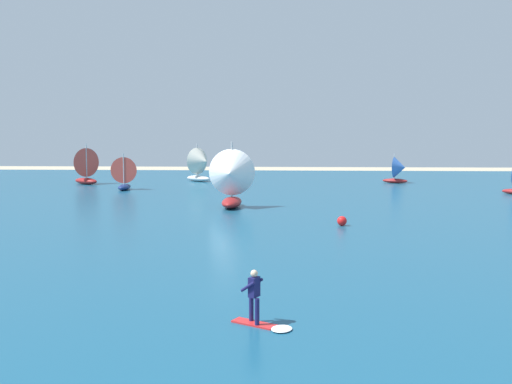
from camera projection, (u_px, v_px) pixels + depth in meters
ocean at (275, 199)px, 51.41m from camera, size 160.00×90.00×0.10m
kitesurfer at (260, 306)px, 16.50m from camera, size 1.98×1.44×1.67m
sailboat_outermost at (201, 164)px, 71.14m from camera, size 4.39×4.23×4.90m
sailboat_center_horizon at (125, 173)px, 60.23m from camera, size 2.91×3.43×3.99m
sailboat_mid_left at (231, 178)px, 43.93m from camera, size 3.78×4.48×5.30m
sailboat_far_right at (83, 165)px, 67.56m from camera, size 4.44×4.20×4.94m
sailboat_far_left at (399, 170)px, 68.65m from camera, size 3.26×2.92×3.67m
marker_buoy at (342, 221)px, 35.37m from camera, size 0.62×0.62×0.62m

